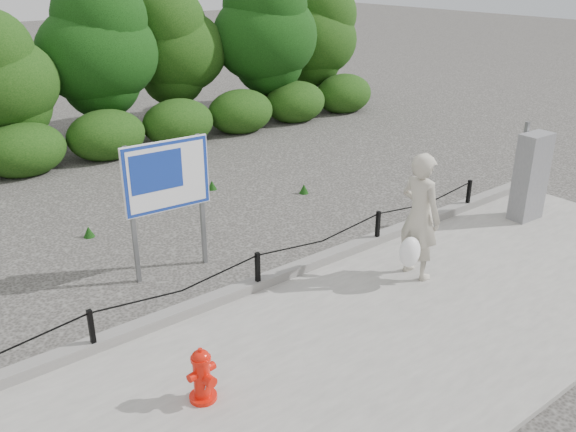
# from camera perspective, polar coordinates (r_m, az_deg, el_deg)

# --- Properties ---
(ground) EXTENTS (90.00, 90.00, 0.00)m
(ground) POSITION_cam_1_polar(r_m,az_deg,el_deg) (9.12, -2.81, -7.29)
(ground) COLOR #2D2B28
(ground) RESTS_ON ground
(sidewalk) EXTENTS (14.00, 4.00, 0.08)m
(sidewalk) POSITION_cam_1_polar(r_m,az_deg,el_deg) (7.81, 6.00, -12.84)
(sidewalk) COLOR gray
(sidewalk) RESTS_ON ground
(curb) EXTENTS (14.00, 0.22, 0.14)m
(curb) POSITION_cam_1_polar(r_m,az_deg,el_deg) (9.08, -3.01, -6.34)
(curb) COLOR slate
(curb) RESTS_ON sidewalk
(chain_barrier) EXTENTS (10.06, 0.06, 0.60)m
(chain_barrier) POSITION_cam_1_polar(r_m,az_deg,el_deg) (8.90, -2.86, -4.75)
(chain_barrier) COLOR black
(chain_barrier) RESTS_ON sidewalk
(treeline) EXTENTS (20.06, 3.59, 4.42)m
(treeline) POSITION_cam_1_polar(r_m,az_deg,el_deg) (16.47, -19.43, 14.14)
(treeline) COLOR black
(treeline) RESTS_ON ground
(fire_hydrant) EXTENTS (0.35, 0.37, 0.66)m
(fire_hydrant) POSITION_cam_1_polar(r_m,az_deg,el_deg) (6.94, -8.03, -14.56)
(fire_hydrant) COLOR red
(fire_hydrant) RESTS_ON sidewalk
(pedestrian) EXTENTS (0.77, 0.72, 1.96)m
(pedestrian) POSITION_cam_1_polar(r_m,az_deg,el_deg) (9.25, 12.19, -0.21)
(pedestrian) COLOR #B3AC9A
(pedestrian) RESTS_ON sidewalk
(utility_cabinet) EXTENTS (0.63, 0.45, 1.80)m
(utility_cabinet) POSITION_cam_1_polar(r_m,az_deg,el_deg) (12.03, 21.73, 3.43)
(utility_cabinet) COLOR gray
(utility_cabinet) RESTS_ON sidewalk
(advertising_sign) EXTENTS (1.35, 0.19, 2.16)m
(advertising_sign) POSITION_cam_1_polar(r_m,az_deg,el_deg) (9.24, -11.29, 3.12)
(advertising_sign) COLOR slate
(advertising_sign) RESTS_ON ground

